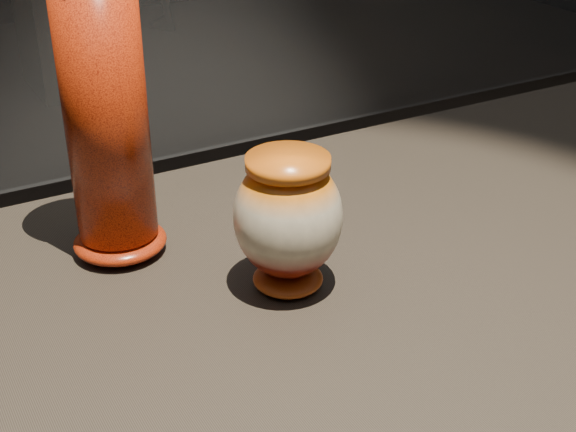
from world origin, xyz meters
name	(u,v)px	position (x,y,z in m)	size (l,w,h in m)	color
display_plinth	(416,431)	(0.00, 0.00, 0.63)	(2.00, 0.80, 0.90)	black
main_vase	(288,218)	(-0.18, 0.04, 0.99)	(0.14, 0.14, 0.16)	#681309
tall_vase	(106,119)	(-0.32, 0.21, 1.07)	(0.13, 0.13, 0.36)	red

